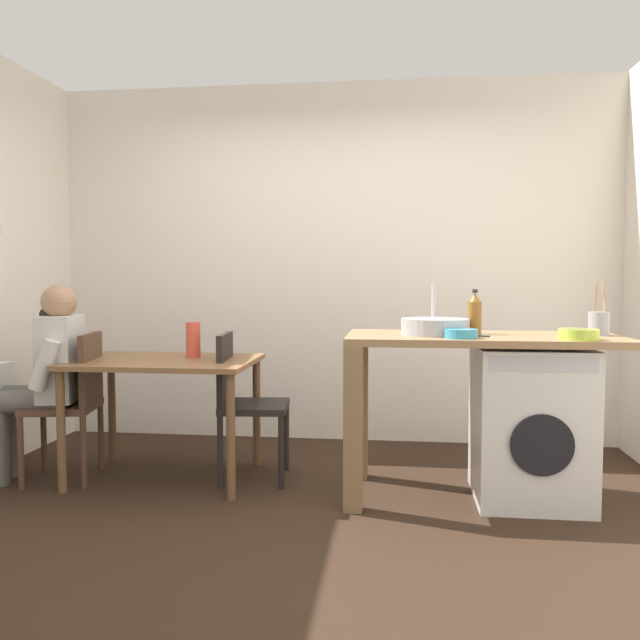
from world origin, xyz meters
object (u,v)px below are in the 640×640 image
seated_person (46,371)px  vase (193,340)px  colander (578,334)px  dining_table (165,375)px  mixing_bowl (461,333)px  utensil_crock (599,323)px  bottle_tall_green (475,314)px  washing_machine (530,423)px  chair_person_seat (74,397)px  chair_opposite (242,397)px

seated_person → vase: seated_person is taller
colander → dining_table: bearing=171.5°
dining_table → mixing_bowl: size_ratio=6.31×
dining_table → colander: 2.38m
utensil_crock → vase: size_ratio=1.34×
utensil_crock → bottle_tall_green: bearing=178.9°
washing_machine → mixing_bowl: bearing=-153.8°
mixing_bowl → colander: bearing=-1.9°
chair_person_seat → mixing_bowl: bearing=-106.2°
chair_person_seat → washing_machine: (2.70, -0.05, -0.08)m
seated_person → washing_machine: (2.86, -0.02, -0.24)m
chair_opposite → chair_person_seat: bearing=-87.8°
chair_person_seat → mixing_bowl: mixing_bowl is taller
mixing_bowl → vase: mixing_bowl is taller
chair_person_seat → seated_person: bearing=90.0°
chair_person_seat → chair_opposite: 1.03m
chair_person_seat → utensil_crock: bearing=-100.0°
washing_machine → colander: bearing=-49.3°
seated_person → mixing_bowl: size_ratio=6.88×
vase → chair_person_seat: bearing=-165.0°
washing_machine → bottle_tall_green: 0.68m
washing_machine → vase: (-2.00, 0.23, 0.42)m
mixing_bowl → dining_table: bearing=169.3°
mixing_bowl → vase: bearing=164.9°
utensil_crock → colander: (-0.18, -0.27, -0.04)m
seated_person → vase: (0.86, 0.22, 0.18)m
vase → utensil_crock: bearing=-4.4°
bottle_tall_green → chair_person_seat: bearing=-179.6°
seated_person → washing_machine: seated_person is taller
chair_opposite → colander: 1.95m
chair_opposite → washing_machine: (1.67, -0.18, -0.08)m
chair_opposite → mixing_bowl: 1.40m
colander → vase: 2.24m
mixing_bowl → seated_person: bearing=175.0°
seated_person → utensil_crock: 3.24m
seated_person → utensil_crock: bearing=-99.5°
dining_table → vase: 0.28m
washing_machine → colander: 0.59m
washing_machine → chair_person_seat: bearing=179.0°
utensil_crock → chair_opposite: bearing=176.5°
bottle_tall_green → vase: 1.72m
bottle_tall_green → seated_person: bearing=-178.9°
colander → mixing_bowl: bearing=178.1°
washing_machine → vase: bearing=173.3°
seated_person → vase: bearing=-86.0°
dining_table → seated_person: size_ratio=0.92×
chair_opposite → vase: size_ratio=4.02×
chair_opposite → washing_machine: bearing=78.9°
dining_table → bottle_tall_green: (1.85, -0.07, 0.39)m
chair_opposite → utensil_crock: bearing=81.5°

